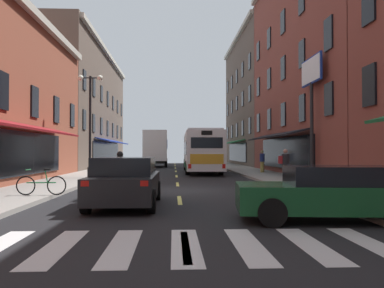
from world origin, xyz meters
TOP-DOWN VIEW (x-y plane):
  - ground_plane at (0.00, 0.00)m, footprint 34.80×80.00m
  - lane_centre_dashes at (0.00, -0.25)m, footprint 0.14×73.90m
  - crosswalk_near at (0.00, -10.00)m, footprint 7.10×2.80m
  - sidewalk_left at (-5.90, 0.00)m, footprint 3.00×80.00m
  - sidewalk_right at (5.90, 0.00)m, footprint 3.00×80.00m
  - billboard_sign at (7.05, 3.53)m, footprint 0.40×2.84m
  - transit_bus at (1.99, 14.02)m, footprint 2.73×11.25m
  - box_truck at (-2.09, 25.42)m, footprint 2.56×6.63m
  - sedan_near at (3.60, -7.72)m, footprint 4.66×2.32m
  - sedan_mid at (-1.64, -4.92)m, footprint 1.98×4.37m
  - motorcycle_rider at (-2.37, -0.81)m, footprint 0.62×2.07m
  - bicycle_near at (-4.77, -3.00)m, footprint 1.71×0.48m
  - pedestrian_near at (5.03, 1.46)m, footprint 0.51×0.36m
  - pedestrian_mid at (6.26, 11.68)m, footprint 0.36×0.36m
  - street_lamp_twin at (-5.00, 6.08)m, footprint 1.42×0.32m

SIDE VIEW (x-z plane):
  - ground_plane at x=0.00m, z-range -0.10..0.00m
  - lane_centre_dashes at x=0.00m, z-range 0.00..0.01m
  - crosswalk_near at x=0.00m, z-range 0.00..0.01m
  - sidewalk_left at x=-5.90m, z-range 0.00..0.14m
  - sidewalk_right at x=5.90m, z-range 0.00..0.14m
  - bicycle_near at x=-4.77m, z-range 0.05..0.96m
  - sedan_near at x=3.60m, z-range 0.02..1.33m
  - motorcycle_rider at x=-2.37m, z-range -0.12..1.54m
  - sedan_mid at x=-1.64m, z-range 0.01..1.48m
  - pedestrian_mid at x=6.26m, z-range 0.16..1.74m
  - pedestrian_near at x=5.03m, z-range 0.18..1.81m
  - transit_bus at x=1.99m, z-range 0.08..3.28m
  - box_truck at x=-2.09m, z-range 0.06..3.86m
  - street_lamp_twin at x=-5.00m, z-range 0.44..6.35m
  - billboard_sign at x=7.05m, z-range 1.81..8.29m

